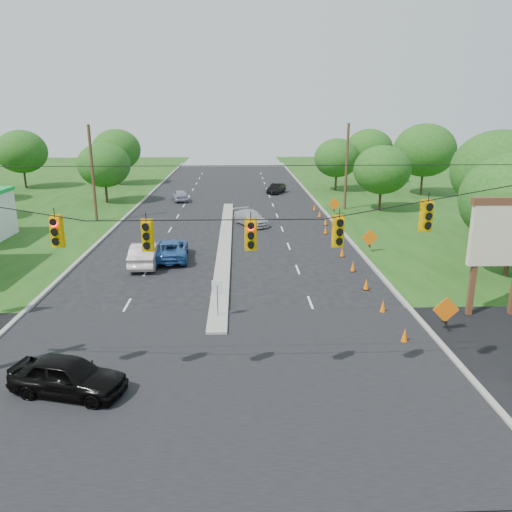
{
  "coord_description": "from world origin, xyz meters",
  "views": [
    {
      "loc": [
        1.08,
        -17.44,
        10.08
      ],
      "look_at": [
        1.99,
        7.72,
        2.8
      ],
      "focal_mm": 35.0,
      "sensor_mm": 36.0,
      "label": 1
    }
  ],
  "objects_px": {
    "white_sedan": "(145,254)",
    "blue_pickup": "(171,249)",
    "pylon_sign": "(504,239)",
    "black_sedan": "(68,376)"
  },
  "relations": [
    {
      "from": "white_sedan",
      "to": "black_sedan",
      "type": "bearing_deg",
      "value": 88.51
    },
    {
      "from": "pylon_sign",
      "to": "white_sedan",
      "type": "xyz_separation_m",
      "value": [
        -19.57,
        9.21,
        -3.2
      ]
    },
    {
      "from": "pylon_sign",
      "to": "black_sedan",
      "type": "relative_size",
      "value": 1.41
    },
    {
      "from": "pylon_sign",
      "to": "white_sedan",
      "type": "height_order",
      "value": "pylon_sign"
    },
    {
      "from": "white_sedan",
      "to": "blue_pickup",
      "type": "distance_m",
      "value": 2.08
    },
    {
      "from": "white_sedan",
      "to": "pylon_sign",
      "type": "bearing_deg",
      "value": 153.26
    },
    {
      "from": "pylon_sign",
      "to": "black_sedan",
      "type": "bearing_deg",
      "value": -160.29
    },
    {
      "from": "white_sedan",
      "to": "blue_pickup",
      "type": "relative_size",
      "value": 0.94
    },
    {
      "from": "black_sedan",
      "to": "blue_pickup",
      "type": "height_order",
      "value": "black_sedan"
    },
    {
      "from": "pylon_sign",
      "to": "blue_pickup",
      "type": "height_order",
      "value": "pylon_sign"
    }
  ]
}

